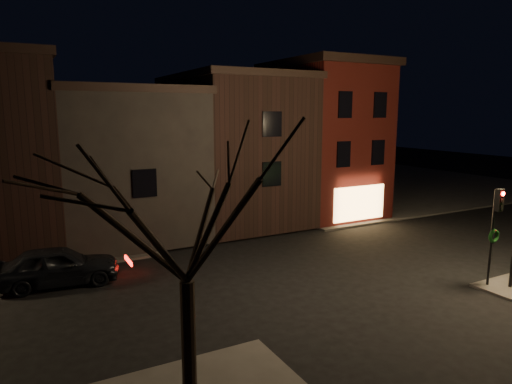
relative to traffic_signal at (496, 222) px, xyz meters
The scene contains 8 objects.
ground 8.34m from the traffic_signal, 135.48° to the left, with size 120.00×120.00×0.00m, color black.
sidewalk_far_right 29.42m from the traffic_signal, 60.55° to the left, with size 30.00×30.00×0.12m, color #2D2B28.
corner_building 15.39m from the traffic_signal, 80.90° to the left, with size 6.50×8.50×10.50m.
row_building_a 16.65m from the traffic_signal, 104.37° to the left, with size 7.30×10.30×9.40m.
row_building_b 19.68m from the traffic_signal, 125.34° to the left, with size 7.80×10.30×8.40m.
traffic_signal is the anchor object (origin of this frame).
bare_tree_left 13.93m from the traffic_signal, behind, with size 5.60×5.60×7.50m.
parked_car_a 18.09m from the traffic_signal, 150.76° to the left, with size 1.97×4.89×1.67m, color black.
Camera 1 is at (-11.36, -16.73, 7.18)m, focal length 32.00 mm.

